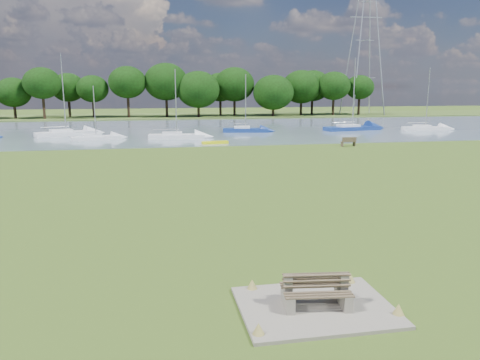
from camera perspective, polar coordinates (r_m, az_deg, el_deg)
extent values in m
plane|color=#535F22|center=(26.51, -1.10, -1.90)|extent=(220.00, 220.00, 0.00)
cube|color=slate|center=(67.86, -7.09, 6.11)|extent=(220.00, 40.00, 0.10)
cube|color=#4C6626|center=(97.73, -8.26, 7.66)|extent=(220.00, 20.00, 0.40)
cube|color=gray|center=(13.63, 9.17, -15.03)|extent=(4.20, 3.20, 0.10)
cube|color=gray|center=(13.36, 5.85, -14.18)|extent=(0.36, 1.11, 0.46)
cube|color=gray|center=(13.19, 5.89, -12.55)|extent=(0.25, 0.21, 0.57)
cube|color=gray|center=(13.70, 12.48, -13.73)|extent=(0.36, 1.11, 0.46)
cube|color=gray|center=(13.53, 12.55, -12.13)|extent=(0.25, 0.21, 0.57)
cube|color=brown|center=(13.11, 9.59, -13.66)|extent=(1.91, 0.63, 0.04)
cube|color=brown|center=(13.21, 9.37, -11.96)|extent=(1.87, 0.35, 0.46)
cube|color=brown|center=(13.71, 8.91, -12.47)|extent=(1.91, 0.63, 0.04)
cube|color=brown|center=(13.36, 9.20, -11.68)|extent=(1.87, 0.35, 0.46)
cube|color=brown|center=(49.31, 12.33, 4.28)|extent=(0.11, 0.48, 0.49)
cube|color=brown|center=(49.92, 13.75, 4.31)|extent=(0.11, 0.48, 0.49)
cube|color=brown|center=(49.58, 13.06, 4.57)|extent=(1.61, 0.56, 0.05)
cube|color=brown|center=(49.37, 13.18, 4.84)|extent=(1.58, 0.14, 0.48)
cube|color=#EFF10B|center=(50.24, -3.06, 4.60)|extent=(2.89, 1.03, 0.28)
cylinder|color=#8F939C|center=(102.80, 14.36, 16.32)|extent=(0.24, 0.24, 30.84)
cylinder|color=#8F939C|center=(104.83, 16.78, 16.10)|extent=(0.24, 0.24, 30.84)
cylinder|color=#8F939C|center=(107.07, 13.26, 16.16)|extent=(0.24, 0.24, 30.84)
cylinder|color=#8F939C|center=(109.02, 15.61, 15.96)|extent=(0.24, 0.24, 30.84)
cube|color=#8F939C|center=(106.42, 15.13, 18.61)|extent=(7.04, 0.15, 0.15)
cylinder|color=black|center=(97.01, -26.33, 7.66)|extent=(0.46, 0.46, 3.22)
ellipsoid|color=black|center=(96.92, -26.53, 9.97)|extent=(8.21, 8.21, 6.98)
cylinder|color=black|center=(95.39, -22.25, 8.02)|extent=(0.46, 0.46, 3.48)
ellipsoid|color=black|center=(95.30, -22.44, 10.57)|extent=(6.39, 6.39, 5.43)
cylinder|color=black|center=(94.26, -18.04, 8.35)|extent=(0.46, 0.46, 3.74)
ellipsoid|color=black|center=(94.18, -18.21, 11.13)|extent=(7.30, 7.30, 6.20)
cylinder|color=black|center=(93.67, -13.74, 8.33)|extent=(0.46, 0.46, 2.96)
ellipsoid|color=black|center=(93.57, -13.84, 10.53)|extent=(8.21, 8.21, 6.98)
cylinder|color=black|center=(93.57, -9.41, 8.57)|extent=(0.46, 0.46, 3.22)
ellipsoid|color=black|center=(93.48, -9.49, 10.98)|extent=(6.39, 6.39, 5.43)
cylinder|color=black|center=(94.00, -5.10, 8.77)|extent=(0.46, 0.46, 3.48)
ellipsoid|color=black|center=(93.91, -5.14, 11.36)|extent=(7.30, 7.30, 6.20)
cylinder|color=black|center=(94.94, -0.84, 8.92)|extent=(0.46, 0.46, 3.74)
ellipsoid|color=black|center=(94.86, -0.85, 11.68)|extent=(8.21, 8.21, 6.98)
cylinder|color=black|center=(96.41, 3.31, 8.70)|extent=(0.46, 0.46, 2.96)
ellipsoid|color=black|center=(96.31, 3.34, 10.85)|extent=(6.39, 6.39, 5.43)
cylinder|color=black|center=(98.33, 7.32, 8.76)|extent=(0.46, 0.46, 3.22)
ellipsoid|color=black|center=(98.24, 7.38, 11.05)|extent=(7.30, 7.30, 6.20)
cylinder|color=black|center=(100.70, 11.16, 8.77)|extent=(0.46, 0.46, 3.48)
ellipsoid|color=black|center=(100.62, 11.25, 11.19)|extent=(8.21, 8.21, 6.98)
cylinder|color=black|center=(103.49, 14.80, 8.75)|extent=(0.46, 0.46, 3.74)
ellipsoid|color=black|center=(103.42, 14.93, 11.28)|extent=(6.39, 6.39, 5.43)
cube|color=navy|center=(67.79, 13.52, 6.24)|extent=(8.47, 3.78, 0.73)
cube|color=white|center=(67.38, 13.08, 6.61)|extent=(3.15, 2.30, 0.47)
cylinder|color=#A5A8AD|center=(67.56, 13.71, 10.31)|extent=(0.13, 0.13, 9.34)
cube|color=navy|center=(63.09, 0.68, 6.19)|extent=(6.19, 2.69, 0.73)
cube|color=white|center=(63.04, 0.24, 6.59)|extent=(2.29, 1.66, 0.47)
cylinder|color=#A5A8AD|center=(62.87, 0.68, 9.56)|extent=(0.12, 0.12, 7.10)
cube|color=white|center=(56.41, -17.13, 5.01)|extent=(5.65, 3.07, 0.60)
cube|color=white|center=(56.30, -17.59, 5.35)|extent=(2.17, 1.71, 0.39)
cylinder|color=#A5A8AD|center=(56.19, -17.31, 8.02)|extent=(0.10, 0.10, 5.67)
cube|color=white|center=(62.28, -20.43, 5.42)|extent=(7.45, 4.73, 0.74)
cube|color=white|center=(62.11, -20.98, 5.78)|extent=(2.96, 2.47, 0.47)
cylinder|color=#A5A8AD|center=(62.03, -20.74, 9.92)|extent=(0.13, 0.13, 9.48)
cube|color=white|center=(55.84, -7.72, 5.40)|extent=(6.65, 2.33, 0.69)
cube|color=white|center=(55.81, -8.28, 5.81)|extent=(2.39, 1.61, 0.44)
cylinder|color=#A5A8AD|center=(55.58, -7.83, 9.39)|extent=(0.12, 0.12, 7.50)
cube|color=white|center=(70.88, 21.67, 5.94)|extent=(6.46, 2.77, 0.67)
cube|color=white|center=(70.66, 21.32, 6.28)|extent=(2.39, 1.72, 0.43)
cylinder|color=#A5A8AD|center=(70.67, 21.92, 9.31)|extent=(0.11, 0.11, 8.09)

